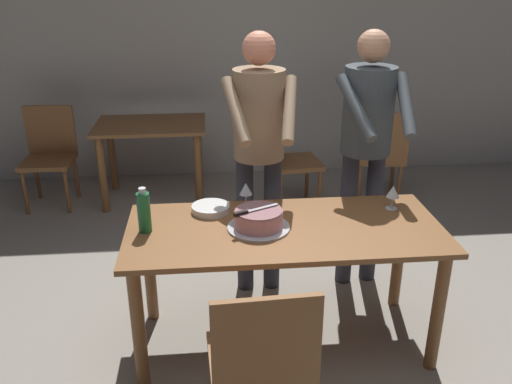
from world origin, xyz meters
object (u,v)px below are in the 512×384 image
at_px(main_dining_table, 285,246).
at_px(chair_near_side, 261,362).
at_px(water_bottle, 144,212).
at_px(person_cutting_cake, 259,138).
at_px(background_table, 152,140).
at_px(background_chair_0, 49,153).
at_px(background_chair_1, 287,157).
at_px(cake_knife, 247,212).
at_px(cake_on_platter, 259,220).
at_px(wine_glass_far, 393,192).
at_px(person_standing_beside, 367,134).
at_px(background_chair_2, 380,153).
at_px(wine_glass_near, 246,190).
at_px(plate_stack, 211,208).

bearing_deg(main_dining_table, chair_near_side, -105.25).
relative_size(water_bottle, person_cutting_cake, 0.15).
bearing_deg(main_dining_table, background_table, 112.25).
height_order(background_chair_0, background_chair_1, same).
xyz_separation_m(cake_knife, background_chair_1, (0.51, 1.94, -0.37)).
xyz_separation_m(cake_on_platter, wine_glass_far, (0.80, 0.18, 0.05)).
relative_size(person_standing_beside, background_chair_2, 1.91).
bearing_deg(wine_glass_near, background_table, 110.61).
bearing_deg(wine_glass_far, person_standing_beside, 95.89).
relative_size(water_bottle, background_table, 0.25).
distance_m(water_bottle, chair_near_side, 1.02).
distance_m(cake_knife, background_chair_2, 2.44).
bearing_deg(main_dining_table, wine_glass_near, 121.71).
bearing_deg(background_chair_0, background_table, 0.55).
xyz_separation_m(main_dining_table, cake_knife, (-0.21, -0.03, 0.23)).
distance_m(main_dining_table, person_cutting_cake, 0.74).
relative_size(cake_on_platter, person_cutting_cake, 0.20).
distance_m(wine_glass_near, wine_glass_far, 0.85).
distance_m(cake_knife, background_table, 2.40).
distance_m(water_bottle, background_chair_1, 2.19).
bearing_deg(cake_on_platter, wine_glass_far, 12.80).
distance_m(cake_on_platter, cake_knife, 0.10).
bearing_deg(wine_glass_far, background_chair_1, 101.67).
relative_size(wine_glass_far, person_cutting_cake, 0.08).
height_order(wine_glass_far, person_standing_beside, person_standing_beside).
bearing_deg(main_dining_table, background_chair_1, 81.06).
bearing_deg(background_table, plate_stack, -75.46).
bearing_deg(wine_glass_far, wine_glass_near, 171.79).
bearing_deg(background_table, background_chair_2, -8.18).
relative_size(wine_glass_near, background_chair_2, 0.16).
xyz_separation_m(person_standing_beside, background_chair_2, (0.56, 1.32, -0.58)).
distance_m(wine_glass_far, person_standing_beside, 0.49).
distance_m(main_dining_table, background_chair_0, 2.91).
relative_size(background_chair_1, background_chair_2, 1.00).
bearing_deg(chair_near_side, cake_on_platter, 85.27).
xyz_separation_m(wine_glass_far, water_bottle, (-1.41, -0.16, 0.01)).
xyz_separation_m(water_bottle, background_table, (-0.17, 2.22, -0.29)).
bearing_deg(background_chair_1, background_chair_0, 171.37).
xyz_separation_m(main_dining_table, water_bottle, (-0.75, 0.02, 0.23)).
height_order(cake_knife, wine_glass_far, wine_glass_far).
relative_size(plate_stack, background_chair_1, 0.24).
distance_m(person_cutting_cake, person_standing_beside, 0.70).
xyz_separation_m(background_table, background_chair_1, (1.22, -0.34, -0.09)).
distance_m(cake_on_platter, background_chair_2, 2.37).
bearing_deg(water_bottle, person_cutting_cake, 40.47).
bearing_deg(background_chair_2, plate_stack, -132.62).
xyz_separation_m(chair_near_side, background_table, (-0.71, 3.00, 0.09)).
xyz_separation_m(water_bottle, background_chair_1, (1.05, 1.89, -0.37)).
height_order(wine_glass_near, background_chair_2, background_chair_2).
bearing_deg(water_bottle, cake_knife, -5.57).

